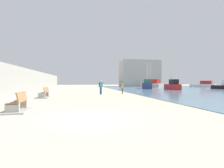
% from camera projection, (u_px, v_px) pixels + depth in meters
% --- Properties ---
extents(ground_plane, '(120.00, 120.00, 0.00)m').
position_uv_depth(ground_plane, '(82.00, 92.00, 25.24)').
color(ground_plane, beige).
extents(seawall, '(0.80, 64.00, 3.21)m').
position_uv_depth(seawall, '(25.00, 81.00, 23.85)').
color(seawall, '#9E9E99').
rests_on(seawall, ground).
extents(bench_near, '(1.18, 2.14, 0.98)m').
position_uv_depth(bench_near, '(18.00, 107.00, 8.87)').
color(bench_near, '#9E9E99').
rests_on(bench_near, ground).
extents(bench_far, '(1.22, 2.16, 0.98)m').
position_uv_depth(bench_far, '(44.00, 95.00, 16.43)').
color(bench_far, '#9E9E99').
rests_on(bench_far, ground).
extents(person_walking, '(0.50, 0.29, 1.69)m').
position_uv_depth(person_walking, '(101.00, 86.00, 20.65)').
color(person_walking, navy).
rests_on(person_walking, ground).
extents(person_standing, '(0.25, 0.52, 1.53)m').
position_uv_depth(person_standing, '(122.00, 87.00, 21.64)').
color(person_standing, '#333338').
rests_on(person_standing, ground).
extents(boat_distant, '(2.04, 4.72, 5.31)m').
position_uv_depth(boat_distant, '(173.00, 86.00, 32.36)').
color(boat_distant, red).
rests_on(boat_distant, water_bay).
extents(boat_outer, '(4.77, 6.07, 1.70)m').
position_uv_depth(boat_outer, '(203.00, 85.00, 47.24)').
color(boat_outer, white).
rests_on(boat_outer, water_bay).
extents(boat_mid_bay, '(5.24, 6.40, 6.75)m').
position_uv_depth(boat_mid_bay, '(152.00, 84.00, 48.77)').
color(boat_mid_bay, beige).
rests_on(boat_mid_bay, water_bay).
extents(boat_far_right, '(4.12, 6.40, 5.61)m').
position_uv_depth(boat_far_right, '(147.00, 85.00, 37.53)').
color(boat_far_right, navy).
rests_on(boat_far_right, water_bay).
extents(harbor_building, '(12.00, 6.00, 8.10)m').
position_uv_depth(harbor_building, '(139.00, 74.00, 56.05)').
color(harbor_building, '#ADAAA3').
rests_on(harbor_building, ground).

